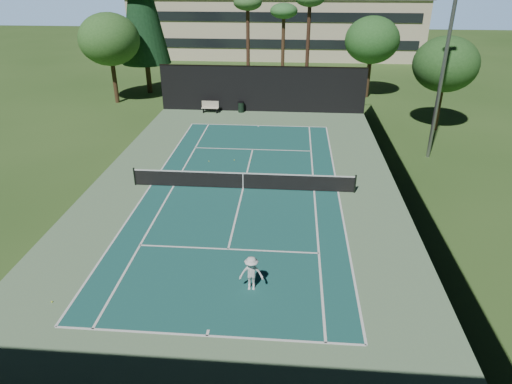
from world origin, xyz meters
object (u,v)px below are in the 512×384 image
(tennis_ball_d, at_px, (209,161))
(trash_bin, at_px, (241,107))
(player, at_px, (251,274))
(tennis_ball_c, at_px, (251,160))
(tennis_ball_a, at_px, (52,302))
(tennis_net, at_px, (243,180))
(park_bench, at_px, (210,107))
(tennis_ball_b, at_px, (234,160))

(tennis_ball_d, relative_size, trash_bin, 0.07)
(player, height_order, tennis_ball_c, player)
(tennis_ball_a, xyz_separation_m, trash_bin, (4.41, 26.23, 0.44))
(tennis_net, distance_m, trash_bin, 15.74)
(tennis_ball_c, xyz_separation_m, park_bench, (-4.59, 11.00, 0.51))
(player, relative_size, tennis_ball_c, 20.92)
(tennis_ball_a, relative_size, park_bench, 0.05)
(park_bench, xyz_separation_m, trash_bin, (2.72, 0.34, -0.07))
(tennis_net, xyz_separation_m, tennis_ball_c, (0.04, 4.30, -0.52))
(tennis_ball_b, height_order, trash_bin, trash_bin)
(tennis_net, bearing_deg, tennis_ball_a, -120.53)
(tennis_ball_a, relative_size, tennis_ball_d, 1.16)
(tennis_ball_c, height_order, park_bench, park_bench)
(tennis_ball_a, bearing_deg, tennis_ball_d, 76.29)
(park_bench, bearing_deg, tennis_ball_b, -72.34)
(tennis_net, bearing_deg, tennis_ball_b, 103.72)
(tennis_net, xyz_separation_m, park_bench, (-4.55, 15.30, -0.01))
(tennis_ball_d, bearing_deg, tennis_ball_c, 7.12)
(trash_bin, bearing_deg, tennis_ball_a, -99.55)
(tennis_ball_a, distance_m, trash_bin, 26.61)
(tennis_net, bearing_deg, tennis_ball_d, 124.29)
(tennis_ball_b, relative_size, tennis_ball_d, 1.17)
(tennis_ball_b, distance_m, tennis_ball_c, 1.09)
(player, distance_m, tennis_ball_b, 13.65)
(tennis_ball_b, relative_size, trash_bin, 0.08)
(tennis_net, height_order, tennis_ball_a, tennis_net)
(tennis_ball_a, distance_m, tennis_ball_d, 14.98)
(tennis_net, relative_size, tennis_ball_a, 181.22)
(tennis_net, xyz_separation_m, tennis_ball_d, (-2.70, 3.96, -0.53))
(tennis_ball_a, distance_m, park_bench, 25.95)
(tennis_net, relative_size, park_bench, 8.60)
(tennis_ball_a, bearing_deg, tennis_net, 59.47)
(tennis_net, relative_size, tennis_ball_d, 209.42)
(tennis_ball_d, xyz_separation_m, trash_bin, (0.86, 11.68, 0.45))
(tennis_ball_c, relative_size, trash_bin, 0.08)
(tennis_net, bearing_deg, trash_bin, 96.70)
(player, height_order, tennis_ball_d, player)
(tennis_net, distance_m, tennis_ball_c, 4.33)
(tennis_ball_b, relative_size, park_bench, 0.05)
(tennis_ball_a, relative_size, trash_bin, 0.08)
(tennis_ball_b, distance_m, park_bench, 11.58)
(trash_bin, bearing_deg, tennis_ball_d, -94.22)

